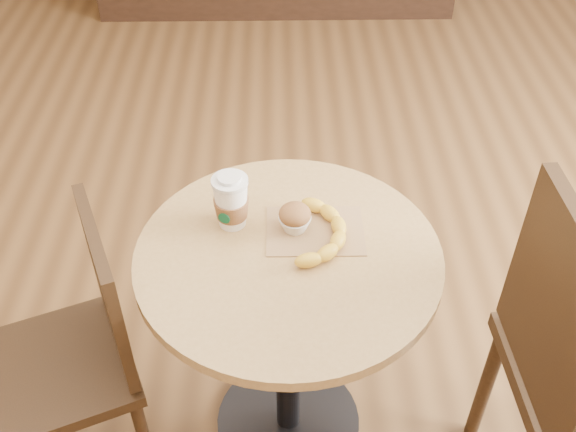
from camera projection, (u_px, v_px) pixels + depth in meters
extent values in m
cylinder|color=black|center=(288.00, 421.00, 2.10)|extent=(0.44, 0.44, 0.02)
cylinder|color=black|center=(288.00, 349.00, 1.85)|extent=(0.07, 0.07, 0.72)
cylinder|color=#A4804B|center=(288.00, 257.00, 1.62)|extent=(0.74, 0.74, 0.03)
cube|color=black|center=(58.00, 369.00, 1.75)|extent=(0.49, 0.49, 0.04)
cylinder|color=black|center=(10.00, 388.00, 1.95)|extent=(0.03, 0.03, 0.42)
cylinder|color=black|center=(119.00, 353.00, 2.05)|extent=(0.03, 0.03, 0.42)
cube|color=black|center=(107.00, 289.00, 1.64)|extent=(0.16, 0.34, 0.39)
cylinder|color=black|center=(486.00, 384.00, 1.91)|extent=(0.04, 0.04, 0.51)
cube|color=black|center=(556.00, 313.00, 1.42)|extent=(0.05, 0.43, 0.47)
cube|color=olive|center=(315.00, 231.00, 1.66)|extent=(0.24, 0.18, 0.00)
cylinder|color=silver|center=(230.00, 181.00, 1.59)|extent=(0.09, 0.09, 0.01)
cylinder|color=silver|center=(229.00, 178.00, 1.59)|extent=(0.06, 0.06, 0.01)
cylinder|color=#074628|center=(224.00, 218.00, 1.62)|extent=(0.03, 0.01, 0.03)
ellipsoid|color=brown|center=(295.00, 214.00, 1.63)|extent=(0.08, 0.08, 0.05)
ellipsoid|color=beige|center=(295.00, 209.00, 1.62)|extent=(0.03, 0.03, 0.02)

